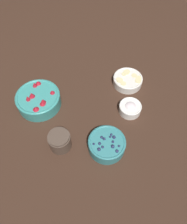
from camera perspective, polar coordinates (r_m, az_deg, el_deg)
ground_plane at (r=1.10m, az=-0.74°, el=2.87°), size 4.00×4.00×0.00m
bowl_strawberries at (r=1.09m, az=-14.19°, el=3.28°), size 0.21×0.21×0.09m
bowl_blueberries at (r=0.94m, az=3.50°, el=-8.38°), size 0.16×0.16×0.07m
bowl_bananas at (r=1.16m, az=8.92°, el=8.27°), size 0.15×0.15×0.05m
bowl_cream at (r=1.06m, az=9.55°, el=1.09°), size 0.11×0.11×0.05m
jar_chocolate at (r=0.95m, az=-8.79°, el=-7.50°), size 0.10×0.10×0.09m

